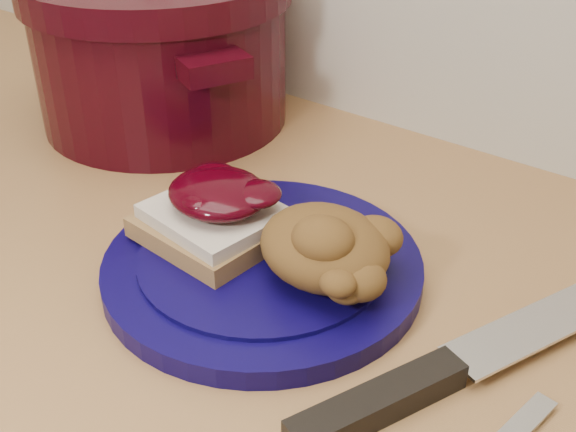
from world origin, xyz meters
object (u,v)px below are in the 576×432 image
Objects in this scene: dutch_oven at (161,47)px; pepper_grinder at (181,40)px; chef_knife at (435,376)px; plate at (263,267)px.

dutch_oven is 0.07m from pepper_grinder.
pepper_grinder reaches higher than chef_knife.
plate is at bearing -36.60° from pepper_grinder.
dutch_oven is at bearing -63.99° from pepper_grinder.
plate is 0.34m from dutch_oven.
pepper_grinder is at bearing 143.40° from plate.
dutch_oven is at bearing 148.74° from plate.
plate is at bearing 102.53° from chef_knife.
chef_knife is 2.33× the size of pepper_grinder.
pepper_grinder is (-0.47, 0.26, 0.06)m from chef_knife.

